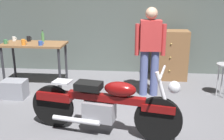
{
  "coord_description": "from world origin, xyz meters",
  "views": [
    {
      "loc": [
        0.42,
        -3.75,
        2.01
      ],
      "look_at": [
        -0.02,
        0.7,
        0.65
      ],
      "focal_mm": 43.89,
      "sensor_mm": 36.0,
      "label": 1
    }
  ],
  "objects_px": {
    "wooden_dresser": "(169,55)",
    "mug_white_ceramic": "(14,39)",
    "mug_green_speckled": "(5,42)",
    "motorcycle": "(104,104)",
    "bottle": "(43,37)",
    "mug_blue_enamel": "(41,43)",
    "mug_black_matte": "(29,39)",
    "person_standing": "(150,48)",
    "storage_bin": "(15,89)",
    "mug_orange_travel": "(24,42)"
  },
  "relations": [
    {
      "from": "storage_bin",
      "to": "mug_orange_travel",
      "type": "height_order",
      "value": "mug_orange_travel"
    },
    {
      "from": "person_standing",
      "to": "mug_green_speckled",
      "type": "distance_m",
      "value": 2.93
    },
    {
      "from": "mug_white_ceramic",
      "to": "mug_black_matte",
      "type": "xyz_separation_m",
      "value": [
        0.33,
        -0.01,
        0.01
      ]
    },
    {
      "from": "person_standing",
      "to": "mug_green_speckled",
      "type": "relative_size",
      "value": 16.05
    },
    {
      "from": "mug_blue_enamel",
      "to": "mug_black_matte",
      "type": "xyz_separation_m",
      "value": [
        -0.39,
        0.39,
        0.01
      ]
    },
    {
      "from": "storage_bin",
      "to": "bottle",
      "type": "bearing_deg",
      "value": 73.27
    },
    {
      "from": "wooden_dresser",
      "to": "mug_orange_travel",
      "type": "bearing_deg",
      "value": -163.67
    },
    {
      "from": "mug_green_speckled",
      "to": "person_standing",
      "type": "bearing_deg",
      "value": -4.83
    },
    {
      "from": "motorcycle",
      "to": "wooden_dresser",
      "type": "distance_m",
      "value": 2.83
    },
    {
      "from": "wooden_dresser",
      "to": "mug_white_ceramic",
      "type": "distance_m",
      "value": 3.41
    },
    {
      "from": "bottle",
      "to": "mug_black_matte",
      "type": "bearing_deg",
      "value": -178.79
    },
    {
      "from": "wooden_dresser",
      "to": "bottle",
      "type": "xyz_separation_m",
      "value": [
        -2.71,
        -0.49,
        0.45
      ]
    },
    {
      "from": "mug_white_ceramic",
      "to": "mug_orange_travel",
      "type": "bearing_deg",
      "value": -45.85
    },
    {
      "from": "person_standing",
      "to": "wooden_dresser",
      "type": "distance_m",
      "value": 1.2
    },
    {
      "from": "storage_bin",
      "to": "mug_black_matte",
      "type": "distance_m",
      "value": 1.22
    },
    {
      "from": "motorcycle",
      "to": "bottle",
      "type": "xyz_separation_m",
      "value": [
        -1.56,
        2.1,
        0.55
      ]
    },
    {
      "from": "bottle",
      "to": "wooden_dresser",
      "type": "bearing_deg",
      "value": 10.21
    },
    {
      "from": "storage_bin",
      "to": "mug_green_speckled",
      "type": "relative_size",
      "value": 4.23
    },
    {
      "from": "mug_green_speckled",
      "to": "bottle",
      "type": "bearing_deg",
      "value": 24.28
    },
    {
      "from": "mug_green_speckled",
      "to": "bottle",
      "type": "relative_size",
      "value": 0.43
    },
    {
      "from": "motorcycle",
      "to": "mug_black_matte",
      "type": "relative_size",
      "value": 18.62
    },
    {
      "from": "mug_white_ceramic",
      "to": "mug_black_matte",
      "type": "height_order",
      "value": "mug_black_matte"
    },
    {
      "from": "storage_bin",
      "to": "mug_white_ceramic",
      "type": "height_order",
      "value": "mug_white_ceramic"
    },
    {
      "from": "wooden_dresser",
      "to": "mug_white_ceramic",
      "type": "height_order",
      "value": "wooden_dresser"
    },
    {
      "from": "person_standing",
      "to": "bottle",
      "type": "relative_size",
      "value": 6.93
    },
    {
      "from": "storage_bin",
      "to": "mug_black_matte",
      "type": "height_order",
      "value": "mug_black_matte"
    },
    {
      "from": "person_standing",
      "to": "mug_blue_enamel",
      "type": "distance_m",
      "value": 2.15
    },
    {
      "from": "storage_bin",
      "to": "mug_green_speckled",
      "type": "bearing_deg",
      "value": 122.06
    },
    {
      "from": "wooden_dresser",
      "to": "mug_green_speckled",
      "type": "xyz_separation_m",
      "value": [
        -3.39,
        -0.8,
        0.39
      ]
    },
    {
      "from": "mug_blue_enamel",
      "to": "storage_bin",
      "type": "bearing_deg",
      "value": -123.87
    },
    {
      "from": "mug_orange_travel",
      "to": "bottle",
      "type": "bearing_deg",
      "value": 55.32
    },
    {
      "from": "mug_green_speckled",
      "to": "wooden_dresser",
      "type": "bearing_deg",
      "value": 13.19
    },
    {
      "from": "wooden_dresser",
      "to": "bottle",
      "type": "relative_size",
      "value": 4.56
    },
    {
      "from": "motorcycle",
      "to": "mug_white_ceramic",
      "type": "bearing_deg",
      "value": 147.04
    },
    {
      "from": "wooden_dresser",
      "to": "mug_blue_enamel",
      "type": "relative_size",
      "value": 9.52
    },
    {
      "from": "motorcycle",
      "to": "bottle",
      "type": "bearing_deg",
      "value": 137.32
    },
    {
      "from": "motorcycle",
      "to": "storage_bin",
      "type": "distance_m",
      "value": 2.19
    },
    {
      "from": "wooden_dresser",
      "to": "mug_black_matte",
      "type": "relative_size",
      "value": 9.46
    },
    {
      "from": "mug_blue_enamel",
      "to": "mug_black_matte",
      "type": "distance_m",
      "value": 0.55
    },
    {
      "from": "mug_black_matte",
      "to": "storage_bin",
      "type": "bearing_deg",
      "value": -88.44
    },
    {
      "from": "mug_blue_enamel",
      "to": "bottle",
      "type": "distance_m",
      "value": 0.4
    },
    {
      "from": "person_standing",
      "to": "wooden_dresser",
      "type": "relative_size",
      "value": 1.52
    },
    {
      "from": "storage_bin",
      "to": "mug_white_ceramic",
      "type": "relative_size",
      "value": 4.22
    },
    {
      "from": "storage_bin",
      "to": "mug_blue_enamel",
      "type": "distance_m",
      "value": 1.02
    },
    {
      "from": "motorcycle",
      "to": "wooden_dresser",
      "type": "height_order",
      "value": "wooden_dresser"
    },
    {
      "from": "wooden_dresser",
      "to": "mug_green_speckled",
      "type": "bearing_deg",
      "value": -166.81
    },
    {
      "from": "wooden_dresser",
      "to": "mug_black_matte",
      "type": "xyz_separation_m",
      "value": [
        -3.02,
        -0.49,
        0.41
      ]
    },
    {
      "from": "mug_orange_travel",
      "to": "mug_blue_enamel",
      "type": "height_order",
      "value": "mug_orange_travel"
    },
    {
      "from": "motorcycle",
      "to": "mug_orange_travel",
      "type": "relative_size",
      "value": 18.18
    },
    {
      "from": "mug_green_speckled",
      "to": "mug_black_matte",
      "type": "relative_size",
      "value": 0.89
    }
  ]
}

